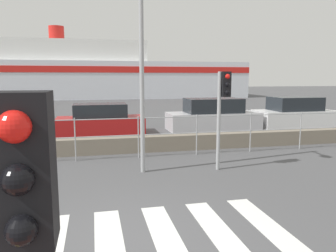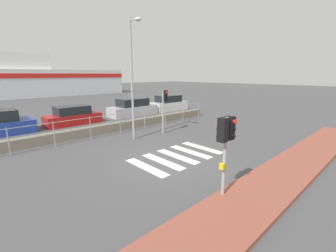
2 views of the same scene
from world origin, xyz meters
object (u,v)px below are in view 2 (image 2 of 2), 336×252
streetlamp (133,68)px  parked_car_white (168,104)px  parked_car_silver (133,108)px  traffic_light_near (226,136)px  traffic_light_far (164,102)px  parked_car_red (73,116)px

streetlamp → parked_car_white: streetlamp is taller
parked_car_silver → parked_car_white: size_ratio=1.11×
streetlamp → parked_car_silver: size_ratio=1.45×
streetlamp → parked_car_white: bearing=36.7°
streetlamp → traffic_light_near: bearing=-103.9°
streetlamp → parked_car_silver: (4.46, 6.67, -3.33)m
traffic_light_far → streetlamp: size_ratio=0.42×
parked_car_red → parked_car_white: size_ratio=0.96×
traffic_light_near → parked_car_white: 17.33m
parked_car_white → traffic_light_far: bearing=-135.1°
parked_car_white → parked_car_silver: bearing=180.0°
streetlamp → parked_car_red: bearing=98.3°
traffic_light_far → parked_car_red: 7.58m
parked_car_red → parked_car_white: parked_car_white is taller
streetlamp → parked_car_white: (8.94, 6.67, -3.32)m
traffic_light_far → parked_car_white: bearing=44.9°
parked_car_silver → parked_car_white: bearing=0.0°
traffic_light_far → streetlamp: 2.96m
traffic_light_near → parked_car_white: traffic_light_near is taller
traffic_light_near → parked_car_red: traffic_light_near is taller
traffic_light_far → parked_car_white: (6.76, 6.75, -1.33)m
traffic_light_near → parked_car_silver: size_ratio=0.56×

